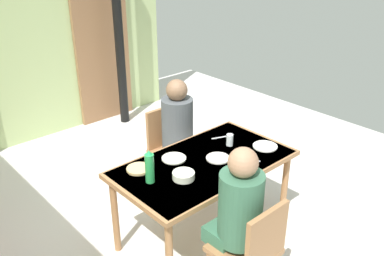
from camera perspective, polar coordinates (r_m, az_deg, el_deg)
The scene contains 18 objects.
ground_plane at distance 3.77m, azimuth -4.16°, elevation -15.30°, with size 7.05×7.05×0.00m, color silver.
wall_back at distance 5.42m, azimuth -23.06°, elevation 10.56°, with size 4.15×0.10×2.51m, color #B0C584.
door_wooden at distance 5.87m, azimuth -12.04°, elevation 10.43°, with size 0.80×0.05×2.00m, color #8E6240.
stove_pipe_column at distance 5.63m, azimuth -9.92°, elevation 12.66°, with size 0.12×0.12×2.51m, color black.
dining_table at distance 3.46m, azimuth 1.68°, elevation -5.63°, with size 1.47×0.83×0.74m.
chair_near_diner at distance 2.97m, azimuth 8.14°, elevation -15.99°, with size 0.40×0.40×0.87m.
chair_far_diner at distance 4.20m, azimuth -3.02°, elevation -2.40°, with size 0.40×0.40×0.87m.
person_near_diner at distance 2.86m, azimuth 6.37°, elevation -10.45°, with size 0.30×0.37×0.77m.
person_far_diner at distance 3.98m, azimuth -1.87°, elevation 0.54°, with size 0.30×0.37×0.77m.
water_bottle_green_near at distance 3.12m, azimuth -5.77°, elevation -5.31°, with size 0.07×0.07×0.27m.
serving_bowl_center at distance 3.19m, azimuth -1.16°, elevation -6.45°, with size 0.17×0.17×0.06m, color silver.
dinner_plate_near_left at distance 3.70m, azimuth 9.88°, elevation -2.46°, with size 0.21×0.21×0.01m, color white.
dinner_plate_near_right at distance 3.47m, azimuth 3.54°, elevation -4.09°, with size 0.20×0.20×0.01m, color white.
dinner_plate_far_center at distance 3.46m, azimuth -2.46°, elevation -4.12°, with size 0.20×0.20×0.01m, color white.
drinking_glass_by_near_diner at distance 3.67m, azimuth 5.14°, elevation -1.62°, with size 0.06×0.06×0.10m, color silver.
bread_plate_sliced at distance 3.33m, azimuth -7.25°, elevation -5.51°, with size 0.19×0.19×0.02m, color #DBB77A.
cutlery_knife_near at distance 3.47m, azimuth 7.99°, elevation -4.44°, with size 0.15×0.02×0.00m, color silver.
cutlery_fork_near at distance 3.82m, azimuth 3.72°, elevation -1.30°, with size 0.15×0.02×0.00m, color silver.
Camera 1 is at (-1.73, -2.29, 2.45)m, focal length 39.35 mm.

